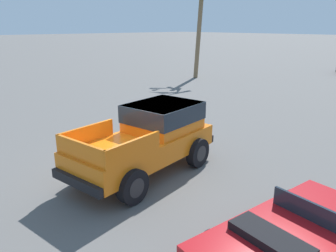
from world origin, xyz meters
name	(u,v)px	position (x,y,z in m)	size (l,w,h in m)	color
ground_plane	(148,167)	(0.00, 0.00, 0.00)	(320.00, 320.00, 0.00)	#5B5956
orange_pickup_truck	(151,135)	(0.21, -0.02, 1.14)	(2.85, 5.21, 2.01)	orange
red_convertible_car	(292,239)	(5.19, -0.65, 0.44)	(2.27, 4.33, 1.08)	#B21419
palm_tree_leaning	(198,7)	(-11.80, 14.84, 5.75)	(2.94, 2.66, 7.62)	brown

